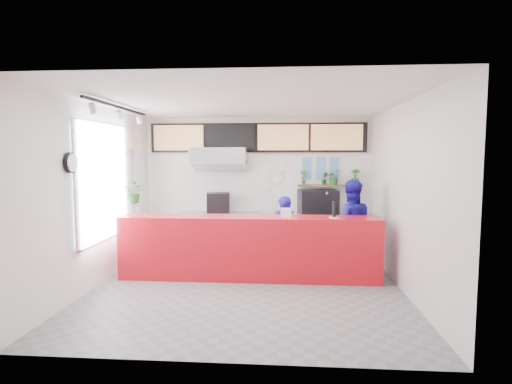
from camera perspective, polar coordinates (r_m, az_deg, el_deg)
The scene contains 46 objects.
floor at distance 6.81m, azimuth -1.30°, elevation -13.21°, with size 5.00×5.00×0.00m, color slate.
ceiling at distance 6.52m, azimuth -1.36°, elevation 12.69°, with size 5.00×5.00×0.00m, color silver.
wall_back at distance 8.98m, azimuth 0.20°, elevation 1.04°, with size 5.00×5.00×0.00m, color white.
wall_left at distance 7.18m, azimuth -21.61°, elevation -0.37°, with size 5.00×5.00×0.00m, color white.
wall_right at distance 6.73m, azimuth 20.36°, elevation -0.67°, with size 5.00×5.00×0.00m, color white.
service_counter at distance 7.05m, azimuth -1.00°, elevation -7.93°, with size 4.50×0.60×1.10m, color red.
cream_band at distance 8.96m, azimuth 0.20°, elevation 8.07°, with size 5.00×0.02×0.80m, color beige.
prep_bench at distance 8.91m, azimuth -5.10°, elevation -5.83°, with size 1.80×0.60×0.90m, color #B2B5BA.
panini_oven at distance 8.82m, azimuth -5.46°, elevation -1.55°, with size 0.49×0.49×0.44m, color black.
extraction_hood at distance 8.70m, azimuth -5.25°, elevation 5.17°, with size 1.20×0.70×0.35m, color #B2B5BA.
hood_lip at distance 8.70m, azimuth -5.23°, elevation 3.85°, with size 1.20×0.70×0.08m, color #B2B5BA.
right_bench at distance 8.84m, azimuth 9.86°, elevation -5.97°, with size 1.80×0.60×0.90m, color #B2B5BA.
espresso_machine at distance 8.72m, azimuth 8.83°, elevation -1.40°, with size 0.80×0.57×0.52m, color black.
espresso_tray at distance 8.70m, azimuth 8.85°, elevation 0.02°, with size 0.56×0.39×0.05m, color #B2B3B9.
herb_shelf at distance 8.91m, azimuth 10.47°, elevation 0.92°, with size 1.40×0.18×0.04m, color brown.
menu_board_far_left at distance 9.14m, azimuth -10.97°, elevation 7.60°, with size 1.10×0.10×0.55m, color tan.
menu_board_mid_left at distance 8.91m, azimuth -3.68°, elevation 7.75°, with size 1.10×0.10×0.55m, color black.
menu_board_mid_right at distance 8.82m, azimuth 3.88°, elevation 7.77°, with size 1.10×0.10×0.55m, color tan.
menu_board_far_right at distance 8.89m, azimuth 11.44°, elevation 7.66°, with size 1.10×0.10×0.55m, color tan.
soffit at distance 8.92m, azimuth 0.18°, elevation 7.76°, with size 4.80×0.04×0.65m, color black.
window_pane at distance 7.42m, azimuth -20.45°, elevation 1.39°, with size 0.04×2.20×1.90m, color silver.
window_frame at distance 7.41m, azimuth -20.31°, elevation 1.39°, with size 0.03×2.30×2.00m, color #B2B5BA.
wall_clock_rim at distance 6.33m, azimuth -24.99°, elevation 3.81°, with size 0.30×0.30×0.05m, color black.
wall_clock_face at distance 6.32m, azimuth -24.75°, elevation 3.82°, with size 0.26×0.26×0.02m, color white.
track_rail at distance 7.03m, azimuth -19.01°, elevation 11.37°, with size 0.05×2.40×0.04m, color black.
dec_plate_a at distance 8.93m, azimuth 1.15°, elevation 2.62°, with size 0.24×0.24×0.03m, color silver.
dec_plate_b at distance 8.92m, azimuth 3.07°, elevation 1.97°, with size 0.24×0.24×0.03m, color silver.
dec_plate_c at distance 8.94m, azimuth 1.14°, elevation 0.70°, with size 0.24×0.24×0.03m, color silver.
dec_plate_d at distance 8.91m, azimuth 3.40°, elevation 3.57°, with size 0.24×0.24×0.03m, color silver.
photo_frame_a at distance 8.93m, azimuth 7.27°, elevation 4.18°, with size 0.20×0.02×0.25m, color #598CBF.
photo_frame_b at distance 8.95m, azimuth 9.19°, elevation 4.16°, with size 0.20×0.02×0.25m, color #598CBF.
photo_frame_c at distance 8.98m, azimuth 11.11°, elevation 4.13°, with size 0.20×0.02×0.25m, color #598CBF.
photo_frame_d at distance 8.94m, azimuth 7.25°, elevation 2.58°, with size 0.20×0.02×0.25m, color #598CBF.
photo_frame_e at distance 8.96m, azimuth 9.17°, elevation 2.56°, with size 0.20×0.02×0.25m, color #598CBF.
photo_frame_f at distance 8.99m, azimuth 11.08°, elevation 2.54°, with size 0.20×0.02×0.25m, color #598CBF.
staff_center at distance 7.61m, azimuth 4.01°, elevation -5.78°, with size 0.51×0.34×1.41m, color navy.
staff_right at distance 7.66m, azimuth 13.33°, elevation -4.70°, with size 0.83×0.65×1.70m, color navy.
herb_a at distance 8.86m, azimuth 6.80°, elevation 2.14°, with size 0.17×0.12×0.33m, color #256523.
herb_b at distance 8.89m, azimuth 9.76°, elevation 1.95°, with size 0.15×0.13×0.28m, color #256523.
herb_c at distance 8.91m, azimuth 11.04°, elevation 2.11°, with size 0.30×0.26×0.33m, color #256523.
herb_d at distance 8.98m, azimuth 13.99°, elevation 2.11°, with size 0.19×0.17×0.34m, color #256523.
glass_vase at distance 7.34m, azimuth -16.91°, elevation -2.47°, with size 0.16×0.16×0.20m, color silver.
basil_vase at distance 7.30m, azimuth -16.98°, elevation -0.01°, with size 0.35×0.31×0.39m, color #256523.
napkin_holder at distance 6.87m, azimuth 4.35°, elevation -2.96°, with size 0.18×0.11×0.16m, color white.
white_plate at distance 6.91m, azimuth 11.08°, elevation -3.59°, with size 0.18×0.18×0.01m, color white.
pepper_mill at distance 6.89m, azimuth 11.10°, elevation -2.43°, with size 0.07×0.07×0.27m, color black.
Camera 1 is at (0.62, -6.43, 2.15)m, focal length 28.00 mm.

